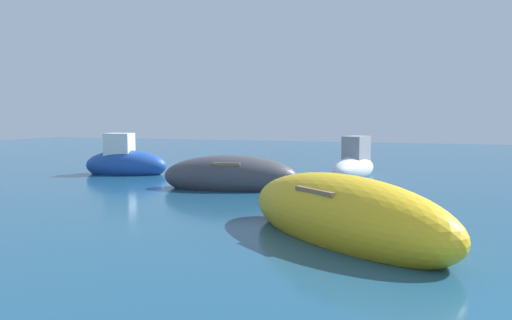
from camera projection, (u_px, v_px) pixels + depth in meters
moored_boat_2 at (230, 177)px, 16.19m from camera, size 4.32×2.17×1.32m
moored_boat_3 at (354, 165)px, 19.56m from camera, size 1.65×3.29×1.68m
moored_boat_5 at (343, 216)px, 9.62m from camera, size 5.13×4.73×1.51m
moored_boat_6 at (125, 163)px, 20.26m from camera, size 3.36×1.94×1.82m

